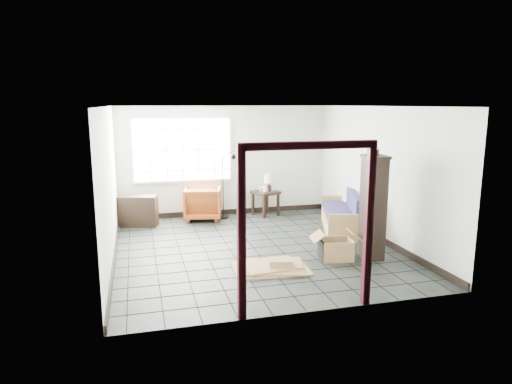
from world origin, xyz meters
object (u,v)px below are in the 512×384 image
object	(u,v)px
tall_shelf	(373,207)
futon_sofa	(344,216)
armchair	(203,201)
side_table	(266,195)

from	to	relation	value
tall_shelf	futon_sofa	bearing A→B (deg)	86.94
futon_sofa	tall_shelf	distance (m)	1.87
futon_sofa	armchair	size ratio (longest dim) A/B	2.36
futon_sofa	armchair	world-z (taller)	armchair
futon_sofa	tall_shelf	bearing A→B (deg)	-81.20
futon_sofa	tall_shelf	size ratio (longest dim) A/B	1.11
armchair	tall_shelf	distance (m)	4.24
side_table	tall_shelf	world-z (taller)	tall_shelf
armchair	futon_sofa	bearing A→B (deg)	160.70
armchair	tall_shelf	size ratio (longest dim) A/B	0.47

